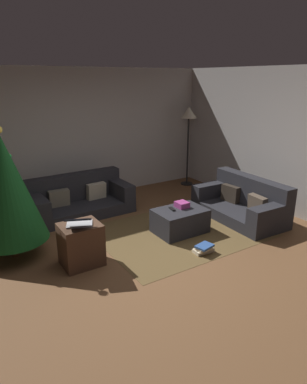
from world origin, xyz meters
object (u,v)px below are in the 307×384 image
Objects in this scene: book_stack at (204,249)px; tv_remote at (172,209)px; couch_left at (79,199)px; ottoman at (180,221)px; laptop at (79,222)px; gift_box at (182,205)px; christmas_tree at (7,189)px; corner_lamp at (189,119)px; side_table at (81,244)px; couch_right at (243,203)px.

tv_remote is at bearing 88.16° from book_stack.
couch_left is 2.25× the size of ottoman.
laptop reaches higher than tv_remote.
gift_box is at bearing 124.47° from couch_left.
couch_left is 1.01× the size of christmas_tree.
gift_box is 0.40× the size of laptop.
couch_left is 3.10m from corner_lamp.
corner_lamp is at bearing 58.05° from tv_remote.
couch_left is 1.87m from tv_remote.
laptop is at bearing 68.30° from couch_left.
tv_remote is at bearing 6.32° from side_table.
laptop reaches higher than book_stack.
couch_left is at bearing 69.93° from laptop.
couch_right is 0.96× the size of corner_lamp.
couch_left is 3.72× the size of laptop.
corner_lamp is (1.84, 1.98, 1.12)m from tv_remote.
tv_remote is at bearing -178.84° from gift_box.
book_stack is 0.17× the size of corner_lamp.
gift_box is at bearing 7.38° from laptop.
laptop reaches higher than side_table.
book_stack is at bearing -30.92° from christmas_tree.
couch_left is 1.08× the size of couch_right.
christmas_tree is 2.83m from book_stack.
couch_right is 5.68× the size of book_stack.
couch_right reaches higher than gift_box.
corner_lamp is (1.87, 2.81, 1.46)m from book_stack.
ottoman is 2.72× the size of book_stack.
side_table is 0.35m from laptop.
book_stack is (-1.46, -0.66, -0.21)m from couch_right.
couch_right is 3.05m from side_table.
corner_lamp is at bearing 50.23° from gift_box.
christmas_tree is at bearing -161.02° from corner_lamp.
ottoman is at bearing -130.21° from corner_lamp.
couch_left reaches higher than side_table.
laptop is (-1.83, -0.24, 0.20)m from gift_box.
couch_right is 10.64× the size of tv_remote.
tv_remote is at bearing 147.39° from ottoman.
ottoman is 5.10× the size of tv_remote.
side_table is at bearing -148.01° from corner_lamp.
gift_box is (1.16, -1.60, 0.16)m from couch_left.
gift_box reaches higher than tv_remote.
tv_remote reaches higher than ottoman.
gift_box is at bearing 74.85° from book_stack.
couch_left is 9.32× the size of gift_box.
couch_left is 1.99m from laptop.
couch_left is at bearing 132.10° from tv_remote.
corner_lamp is (4.16, 1.43, 0.53)m from christmas_tree.
laptop is at bearing -147.54° from corner_lamp.
book_stack is (1.58, -0.65, -0.23)m from side_table.
tv_remote is at bearing 8.12° from laptop.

